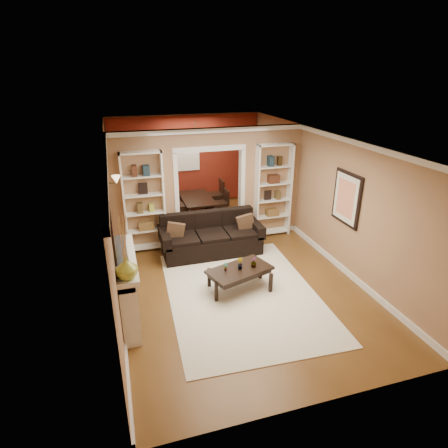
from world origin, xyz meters
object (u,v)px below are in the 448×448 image
object	(u,v)px
bookshelf_left	(144,203)
dining_table	(198,206)
sofa	(211,235)
coffee_table	(239,279)
fireplace	(129,288)
bookshelf_right	(273,191)

from	to	relation	value
bookshelf_left	dining_table	xyz separation A→B (m)	(1.62, 1.85, -0.88)
sofa	bookshelf_left	size ratio (longest dim) A/B	0.99
coffee_table	fireplace	distance (m)	2.08
fireplace	coffee_table	bearing A→B (deg)	8.23
sofa	dining_table	distance (m)	2.44
bookshelf_left	bookshelf_right	world-z (taller)	same
bookshelf_left	bookshelf_right	size ratio (longest dim) A/B	1.00
coffee_table	fireplace	xyz separation A→B (m)	(-2.03, -0.29, 0.36)
sofa	fireplace	world-z (taller)	fireplace
dining_table	sofa	bearing A→B (deg)	174.26
fireplace	dining_table	xyz separation A→B (m)	(2.16, 4.38, -0.31)
sofa	coffee_table	xyz separation A→B (m)	(0.11, -1.66, -0.22)
bookshelf_right	fireplace	world-z (taller)	bookshelf_right
coffee_table	bookshelf_left	bearing A→B (deg)	105.62
coffee_table	dining_table	xyz separation A→B (m)	(0.13, 4.08, 0.04)
fireplace	sofa	bearing A→B (deg)	45.47
sofa	coffee_table	world-z (taller)	sofa
fireplace	dining_table	size ratio (longest dim) A/B	1.11
bookshelf_left	dining_table	world-z (taller)	bookshelf_left
fireplace	dining_table	distance (m)	4.89
coffee_table	fireplace	size ratio (longest dim) A/B	0.69
sofa	fireplace	size ratio (longest dim) A/B	1.34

